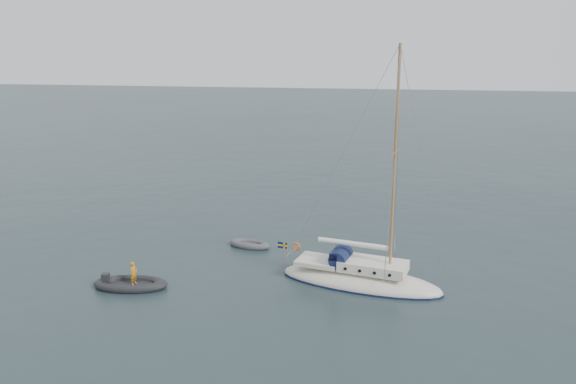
# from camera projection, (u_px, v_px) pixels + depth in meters

# --- Properties ---
(ground) EXTENTS (300.00, 300.00, 0.00)m
(ground) POSITION_uv_depth(u_px,v_px,m) (335.00, 261.00, 31.41)
(ground) COLOR black
(ground) RESTS_ON ground
(sailboat) EXTENTS (8.64, 2.59, 12.31)m
(sailboat) POSITION_uv_depth(u_px,v_px,m) (361.00, 267.00, 28.04)
(sailboat) COLOR beige
(sailboat) RESTS_ON ground
(dinghy) EXTENTS (2.59, 1.17, 0.37)m
(dinghy) POSITION_uv_depth(u_px,v_px,m) (249.00, 244.00, 33.63)
(dinghy) COLOR #48494D
(dinghy) RESTS_ON ground
(rib) EXTENTS (3.70, 1.68, 1.39)m
(rib) POSITION_uv_depth(u_px,v_px,m) (130.00, 284.00, 27.80)
(rib) COLOR black
(rib) RESTS_ON ground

